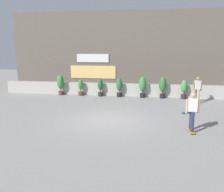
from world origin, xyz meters
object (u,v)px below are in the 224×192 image
object	(u,v)px
potted_plant_0	(61,83)
skateboard_near_camera	(188,112)
potted_plant_3	(119,86)
potted_plant_6	(184,88)
skater_mid_plaza	(197,89)
potted_plant_5	(163,86)
skater_far_right	(192,110)
potted_plant_2	(100,87)
potted_plant_4	(143,85)
potted_plant_1	(81,87)

from	to	relation	value
potted_plant_0	skateboard_near_camera	bearing A→B (deg)	-22.99
potted_plant_3	skateboard_near_camera	bearing A→B (deg)	-41.03
potted_plant_0	potted_plant_6	world-z (taller)	potted_plant_0
skater_mid_plaza	potted_plant_0	bearing A→B (deg)	173.32
potted_plant_0	potted_plant_5	world-z (taller)	potted_plant_0
skater_mid_plaza	skater_far_right	xyz separation A→B (m)	(-1.29, -5.47, 0.00)
potted_plant_2	potted_plant_4	world-z (taller)	potted_plant_4
potted_plant_1	skater_mid_plaza	distance (m)	8.12
potted_plant_6	skater_mid_plaza	size ratio (longest dim) A/B	0.79
potted_plant_0	skater_far_right	bearing A→B (deg)	-38.46
potted_plant_0	skateboard_near_camera	xyz separation A→B (m)	(8.64, -3.66, -0.82)
potted_plant_3	potted_plant_5	size ratio (longest dim) A/B	0.89
potted_plant_3	skater_far_right	world-z (taller)	skater_far_right
potted_plant_4	skateboard_near_camera	size ratio (longest dim) A/B	1.96
potted_plant_0	potted_plant_2	bearing A→B (deg)	0.00
potted_plant_2	potted_plant_5	size ratio (longest dim) A/B	0.83
skater_mid_plaza	potted_plant_3	bearing A→B (deg)	167.72
potted_plant_1	skateboard_near_camera	size ratio (longest dim) A/B	1.57
potted_plant_0	potted_plant_6	bearing A→B (deg)	0.00
potted_plant_3	potted_plant_4	bearing A→B (deg)	-0.00
potted_plant_1	potted_plant_4	xyz separation A→B (m)	(4.55, -0.00, 0.23)
potted_plant_3	potted_plant_2	bearing A→B (deg)	180.00
potted_plant_4	skateboard_near_camera	distance (m)	4.53
potted_plant_2	skateboard_near_camera	bearing A→B (deg)	-33.19
skater_far_right	potted_plant_0	bearing A→B (deg)	141.54
potted_plant_1	potted_plant_2	bearing A→B (deg)	0.00
potted_plant_3	skater_far_right	xyz separation A→B (m)	(3.87, -6.59, 0.18)
potted_plant_0	potted_plant_1	world-z (taller)	potted_plant_0
potted_plant_5	potted_plant_6	size ratio (longest dim) A/B	1.14
potted_plant_3	potted_plant_5	distance (m)	3.06
potted_plant_0	potted_plant_6	size ratio (longest dim) A/B	1.14
potted_plant_4	potted_plant_5	distance (m)	1.39
potted_plant_5	skater_far_right	bearing A→B (deg)	-82.99
potted_plant_3	skater_mid_plaza	distance (m)	5.28
skater_mid_plaza	potted_plant_1	bearing A→B (deg)	172.05
potted_plant_4	potted_plant_5	xyz separation A→B (m)	(1.39, 0.00, 0.01)
skater_mid_plaza	skateboard_near_camera	world-z (taller)	skater_mid_plaza
potted_plant_5	skateboard_near_camera	bearing A→B (deg)	-72.54
potted_plant_0	potted_plant_1	xyz separation A→B (m)	(1.55, 0.00, -0.24)
potted_plant_0	skater_mid_plaza	xyz separation A→B (m)	(9.58, -1.12, 0.06)
potted_plant_1	skater_far_right	bearing A→B (deg)	-44.32
potted_plant_3	potted_plant_5	world-z (taller)	potted_plant_5
potted_plant_0	potted_plant_5	xyz separation A→B (m)	(7.48, 0.00, -0.00)
potted_plant_0	potted_plant_4	xyz separation A→B (m)	(6.09, 0.00, -0.01)
potted_plant_1	skater_mid_plaza	bearing A→B (deg)	-7.95
potted_plant_6	potted_plant_2	bearing A→B (deg)	180.00
potted_plant_5	skater_far_right	xyz separation A→B (m)	(0.81, -6.59, 0.06)
skateboard_near_camera	potted_plant_3	bearing A→B (deg)	138.97
potted_plant_5	skater_mid_plaza	size ratio (longest dim) A/B	0.89
skateboard_near_camera	potted_plant_1	bearing A→B (deg)	152.67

